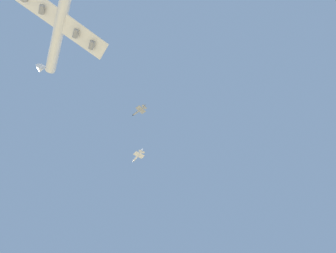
# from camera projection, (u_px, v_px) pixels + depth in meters

# --- Properties ---
(carrier_jet) EXTENTS (76.20, 60.21, 21.58)m
(carrier_jet) POSITION_uv_depth(u_px,v_px,m) (61.00, 22.00, 154.65)
(carrier_jet) COLOR white
(chase_jet_lead) EXTENTS (15.23, 8.98, 4.00)m
(chase_jet_lead) POSITION_uv_depth(u_px,v_px,m) (138.00, 156.00, 202.16)
(chase_jet_lead) COLOR silver
(chase_jet_left_wing) EXTENTS (14.39, 10.61, 4.00)m
(chase_jet_left_wing) POSITION_uv_depth(u_px,v_px,m) (139.00, 111.00, 214.85)
(chase_jet_left_wing) COLOR #999EA3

